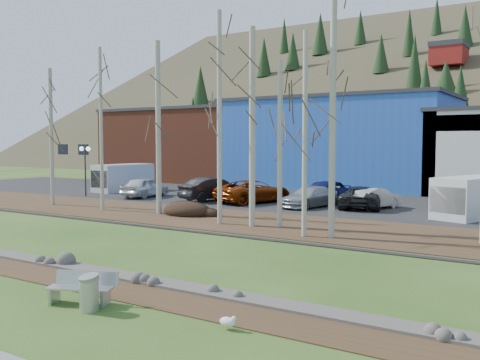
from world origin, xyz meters
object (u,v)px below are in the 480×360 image
Objects in this scene: bench_intact at (82,288)px; car_1 at (213,189)px; car_2 at (253,191)px; litter_bin at (89,295)px; car_4 at (323,192)px; car_8 at (361,197)px; seagull at (228,322)px; car_7 at (460,201)px; street_lamp at (85,157)px; car_5 at (374,198)px; car_0 at (145,187)px; van_white at (470,197)px; car_6 at (364,197)px; van_grey at (121,178)px; car_3 at (310,197)px.

car_1 is at bearing 93.70° from bench_intact.
litter_bin is at bearing 128.65° from car_2.
car_4 reaches higher than car_8.
car_7 is (0.92, 22.09, 0.72)m from seagull.
street_lamp is at bearing 31.50° from car_2.
car_7 reaches higher than car_5.
car_7 is at bearing 83.73° from seagull.
street_lamp is at bearing -0.22° from car_8.
car_0 is (-16.91, 20.52, 0.47)m from litter_bin.
street_lamp reaches higher than van_white.
car_5 is (7.94, 0.97, -0.11)m from car_2.
car_8 is at bearing -12.11° from car_6.
litter_bin is at bearing 80.79° from car_8.
car_0 is at bearing 25.44° from car_2.
van_grey is (-21.27, 22.78, 0.83)m from bench_intact.
car_6 is 1.00× the size of car_8.
car_0 reaches higher than seagull.
litter_bin is at bearing 107.98° from car_5.
street_lamp is at bearing -170.74° from car_7.
car_2 is at bearing -3.84° from car_6.
car_7 is 1.10× the size of car_8.
van_grey is at bearing 9.66° from car_1.
van_white reaches higher than bench_intact.
car_2 is 4.32m from car_3.
van_white reaches higher than car_1.
car_4 is at bearing -142.02° from car_2.
bench_intact is 21.32m from car_3.
van_grey reaches higher than seagull.
car_0 reaches higher than bench_intact.
car_4 is 0.97× the size of car_6.
car_0 is at bearing -4.15° from car_6.
bench_intact is 22.46m from car_6.
litter_bin is 22.78m from car_8.
bench_intact is at bearing 78.83° from car_6.
car_7 reaches higher than car_8.
car_6 is 0.91× the size of car_7.
car_8 is at bearing -179.57° from car_7.
bench_intact is 22.14m from van_white.
car_5 is (10.96, 1.36, -0.14)m from car_1.
car_0 is (-20.54, 19.80, 0.69)m from seagull.
car_8 is at bearing -153.78° from car_2.
car_1 is at bearing -152.44° from car_4.
seagull is 21.99m from car_3.
bench_intact is at bearing -178.18° from seagull.
car_3 is 0.94× the size of car_4.
seagull is 0.10× the size of car_4.
car_0 is 21.58m from car_7.
car_5 reaches higher than bench_intact.
bench_intact is 23.25m from car_4.
car_5 is at bearing 2.19° from car_4.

